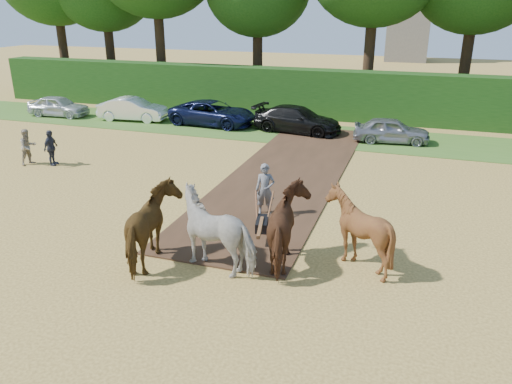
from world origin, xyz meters
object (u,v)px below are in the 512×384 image
Objects in this scene: plough_team at (256,227)px; spectator_near at (28,147)px; parked_cars at (296,121)px; spectator_far at (51,148)px.

spectator_near is at bearing 156.75° from plough_team.
parked_cars is at bearing 99.98° from plough_team.
spectator_far is (1.08, 0.20, -0.01)m from spectator_near.
plough_team is at bearing -80.02° from parked_cars.
parked_cars is at bearing -51.30° from spectator_far.
parked_cars is (10.06, 9.42, -0.10)m from spectator_near.
spectator_far is at bearing -62.25° from spectator_near.
spectator_far is 12.90m from plough_team.
plough_team reaches higher than parked_cars.
spectator_far is at bearing 154.03° from plough_team.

